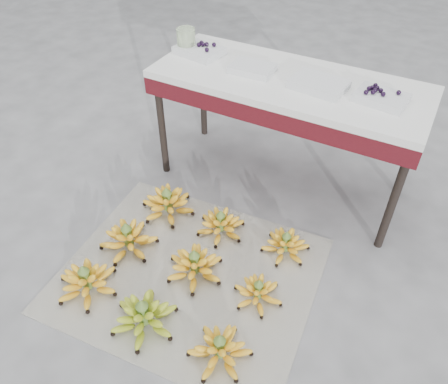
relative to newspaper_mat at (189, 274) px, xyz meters
The scene contains 17 objects.
ground 0.02m from the newspaper_mat, 84.61° to the right, with size 60.00×60.00×0.00m, color #5E5E60.
newspaper_mat is the anchor object (origin of this frame).
bunch_front_left 0.50m from the newspaper_mat, 140.99° to the right, with size 0.37×0.37×0.18m.
bunch_front_center 0.35m from the newspaper_mat, 94.51° to the right, with size 0.40×0.40×0.19m.
bunch_front_right 0.48m from the newspaper_mat, 42.01° to the right, with size 0.32×0.32×0.17m.
bunch_mid_left 0.39m from the newspaper_mat, behind, with size 0.39×0.39×0.19m.
bunch_mid_center 0.07m from the newspaper_mat, 38.70° to the left, with size 0.38×0.38×0.18m.
bunch_mid_right 0.38m from the newspaper_mat, ahead, with size 0.31×0.31×0.15m.
bunch_back_left 0.49m from the newspaper_mat, 136.38° to the left, with size 0.34×0.34×0.19m.
bunch_back_center 0.34m from the newspaper_mat, 90.18° to the left, with size 0.34×0.34×0.16m.
bunch_back_right 0.53m from the newspaper_mat, 45.10° to the left, with size 0.29×0.29×0.16m.
vendor_table 1.11m from the newspaper_mat, 83.24° to the left, with size 1.49×0.59×0.71m.
tray_far_left 1.28m from the newspaper_mat, 116.44° to the left, with size 0.29×0.23×0.07m.
tray_left 1.15m from the newspaper_mat, 96.51° to the left, with size 0.24×0.18×0.04m.
tray_right 1.18m from the newspaper_mat, 72.52° to the left, with size 0.29×0.23×0.04m.
tray_far_right 1.30m from the newspaper_mat, 56.69° to the left, with size 0.26×0.20×0.06m.
glass_jar 1.34m from the newspaper_mat, 120.55° to the left, with size 0.11×0.11×0.14m, color #DCF5C2.
Camera 1 is at (0.82, -1.13, 1.80)m, focal length 35.00 mm.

